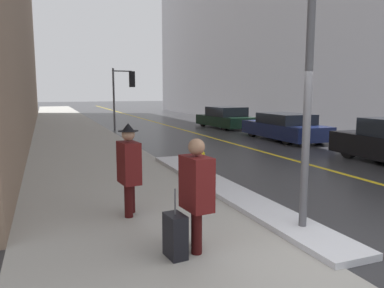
{
  "coord_description": "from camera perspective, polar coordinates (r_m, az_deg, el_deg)",
  "views": [
    {
      "loc": [
        -3.4,
        -3.6,
        2.2
      ],
      "look_at": [
        -0.4,
        4.0,
        1.05
      ],
      "focal_mm": 35.0,
      "sensor_mm": 36.0,
      "label": 1
    }
  ],
  "objects": [
    {
      "name": "fire_hydrant",
      "position": [
        9.6,
        1.46,
        -3.13
      ],
      "size": [
        0.2,
        0.2,
        0.7
      ],
      "color": "gold",
      "rests_on": "ground"
    },
    {
      "name": "sidewalk_slab",
      "position": [
        18.78,
        -17.11,
        0.96
      ],
      "size": [
        4.0,
        80.0,
        0.01
      ],
      "color": "#9E9B93",
      "rests_on": "ground"
    },
    {
      "name": "rolling_suitcase",
      "position": [
        5.11,
        -2.56,
        -13.84
      ],
      "size": [
        0.26,
        0.38,
        0.95
      ],
      "rotation": [
        0.0,
        0.0,
        -1.46
      ],
      "color": "black",
      "rests_on": "ground"
    },
    {
      "name": "pedestrian_in_glasses",
      "position": [
        5.15,
        0.69,
        -6.92
      ],
      "size": [
        0.35,
        0.54,
        1.58
      ],
      "rotation": [
        0.0,
        0.0,
        -1.46
      ],
      "color": "#340C0C",
      "rests_on": "ground"
    },
    {
      "name": "ground_plane",
      "position": [
        5.42,
        20.73,
        -16.5
      ],
      "size": [
        160.0,
        160.0,
        0.0
      ],
      "primitive_type": "plane",
      "color": "#2D2D30"
    },
    {
      "name": "road_centre_stripe",
      "position": [
        20.14,
        0.16,
        1.76
      ],
      "size": [
        0.16,
        80.0,
        0.0
      ],
      "color": "gold",
      "rests_on": "ground"
    },
    {
      "name": "parked_car_navy",
      "position": [
        17.61,
        13.89,
        2.5
      ],
      "size": [
        1.99,
        4.81,
        1.21
      ],
      "rotation": [
        0.0,
        0.0,
        1.54
      ],
      "color": "navy",
      "rests_on": "ground"
    },
    {
      "name": "traffic_light_near",
      "position": [
        22.03,
        -10.12,
        8.73
      ],
      "size": [
        1.31,
        0.38,
        3.49
      ],
      "rotation": [
        0.0,
        0.0,
        0.1
      ],
      "color": "#515156",
      "rests_on": "ground"
    },
    {
      "name": "building_facade_right",
      "position": [
        30.79,
        11.48,
        17.0
      ],
      "size": [
        6.0,
        36.0,
        14.16
      ],
      "color": "slate",
      "rests_on": "ground"
    },
    {
      "name": "pedestrian_in_fedora",
      "position": [
        6.68,
        -9.58,
        -3.27
      ],
      "size": [
        0.35,
        0.54,
        1.66
      ],
      "rotation": [
        0.0,
        0.0,
        -1.46
      ],
      "color": "#340C0C",
      "rests_on": "ground"
    },
    {
      "name": "snow_bank_curb",
      "position": [
        8.54,
        4.46,
        -6.6
      ],
      "size": [
        0.79,
        8.04,
        0.1
      ],
      "color": "silver",
      "rests_on": "ground"
    },
    {
      "name": "lamp_post",
      "position": [
        5.97,
        17.57,
        14.66
      ],
      "size": [
        0.28,
        0.28,
        4.89
      ],
      "color": "#515156",
      "rests_on": "ground"
    },
    {
      "name": "parked_car_dark_green",
      "position": [
        22.82,
        5.13,
        3.96
      ],
      "size": [
        2.18,
        4.39,
        1.27
      ],
      "rotation": [
        0.0,
        0.0,
        1.64
      ],
      "color": "black",
      "rests_on": "ground"
    }
  ]
}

